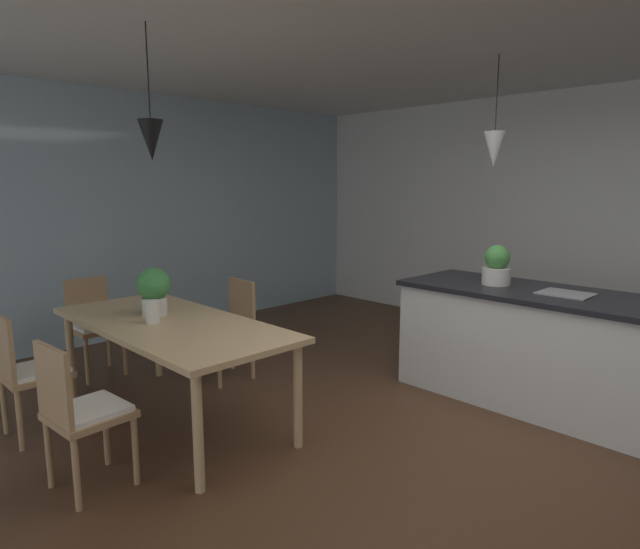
{
  "coord_description": "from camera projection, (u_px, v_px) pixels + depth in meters",
  "views": [
    {
      "loc": [
        1.69,
        -2.79,
        1.71
      ],
      "look_at": [
        -1.05,
        -0.09,
        1.06
      ],
      "focal_mm": 30.26,
      "sensor_mm": 36.0,
      "label": 1
    }
  ],
  "objects": [
    {
      "name": "ground_plane",
      "position": [
        447.0,
        461.0,
        3.41
      ],
      "size": [
        10.0,
        8.4,
        0.04
      ],
      "primitive_type": "cube",
      "color": "#4C301E"
    },
    {
      "name": "wall_back_kitchen",
      "position": [
        629.0,
        220.0,
        5.43
      ],
      "size": [
        10.0,
        0.12,
        2.7
      ],
      "primitive_type": "cube",
      "color": "silver",
      "rests_on": "ground_plane"
    },
    {
      "name": "window_wall_left_glazing",
      "position": [
        138.0,
        216.0,
        6.03
      ],
      "size": [
        0.06,
        8.4,
        2.7
      ],
      "primitive_type": "cube",
      "color": "#9EB7C6",
      "rests_on": "ground_plane"
    },
    {
      "name": "dining_table",
      "position": [
        171.0,
        330.0,
        3.84
      ],
      "size": [
        2.03,
        0.91,
        0.75
      ],
      "color": "tan",
      "rests_on": "ground_plane"
    },
    {
      "name": "chair_window_end",
      "position": [
        94.0,
        323.0,
        4.85
      ],
      "size": [
        0.4,
        0.4,
        0.87
      ],
      "color": "#A87F56",
      "rests_on": "ground_plane"
    },
    {
      "name": "chair_near_right",
      "position": [
        80.0,
        410.0,
        2.98
      ],
      "size": [
        0.43,
        0.43,
        0.87
      ],
      "color": "#A87F56",
      "rests_on": "ground_plane"
    },
    {
      "name": "chair_far_left",
      "position": [
        230.0,
        325.0,
        4.76
      ],
      "size": [
        0.42,
        0.42,
        0.87
      ],
      "color": "#A87F56",
      "rests_on": "ground_plane"
    },
    {
      "name": "chair_near_left",
      "position": [
        27.0,
        370.0,
        3.63
      ],
      "size": [
        0.4,
        0.4,
        0.87
      ],
      "color": "#A87F56",
      "rests_on": "ground_plane"
    },
    {
      "name": "kitchen_island",
      "position": [
        529.0,
        344.0,
        4.25
      ],
      "size": [
        2.0,
        0.86,
        0.91
      ],
      "color": "silver",
      "rests_on": "ground_plane"
    },
    {
      "name": "pendant_over_table",
      "position": [
        151.0,
        140.0,
        3.43
      ],
      "size": [
        0.16,
        0.16,
        0.84
      ],
      "color": "black"
    },
    {
      "name": "pendant_over_island_main",
      "position": [
        494.0,
        149.0,
        4.26
      ],
      "size": [
        0.17,
        0.17,
        0.86
      ],
      "color": "black"
    },
    {
      "name": "potted_plant_on_island",
      "position": [
        497.0,
        266.0,
        4.37
      ],
      "size": [
        0.23,
        0.23,
        0.32
      ],
      "color": "beige",
      "rests_on": "kitchen_island"
    },
    {
      "name": "potted_plant_on_table",
      "position": [
        154.0,
        289.0,
        3.97
      ],
      "size": [
        0.24,
        0.24,
        0.36
      ],
      "color": "beige",
      "rests_on": "dining_table"
    },
    {
      "name": "vase_on_dining_table",
      "position": [
        152.0,
        312.0,
        3.77
      ],
      "size": [
        0.1,
        0.1,
        0.16
      ],
      "color": "silver",
      "rests_on": "dining_table"
    }
  ]
}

